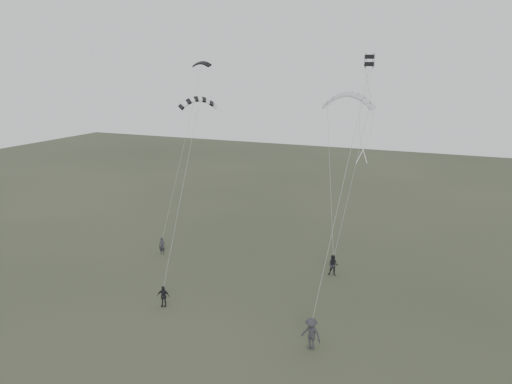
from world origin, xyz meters
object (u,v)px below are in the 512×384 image
at_px(kite_dark_small, 201,63).
at_px(kite_striped, 198,99).
at_px(kite_pale_large, 348,94).
at_px(kite_box, 370,60).
at_px(flyer_left, 162,246).
at_px(flyer_center, 163,296).
at_px(flyer_right, 333,265).
at_px(flyer_far, 311,334).

xyz_separation_m(kite_dark_small, kite_striped, (1.57, -3.49, -2.80)).
bearing_deg(kite_pale_large, kite_box, -70.12).
relative_size(kite_pale_large, kite_striped, 1.41).
distance_m(flyer_left, kite_striped, 13.09).
distance_m(flyer_left, flyer_center, 9.91).
height_order(flyer_left, kite_striped, kite_striped).
bearing_deg(kite_pale_large, flyer_right, -84.77).
distance_m(flyer_right, kite_striped, 16.84).
xyz_separation_m(flyer_left, kite_striped, (3.52, 0.83, 12.58)).
xyz_separation_m(flyer_far, kite_box, (1.10, 7.36, 15.22)).
xyz_separation_m(kite_dark_small, kite_box, (15.44, -6.33, 0.06)).
height_order(flyer_left, kite_pale_large, kite_pale_large).
xyz_separation_m(kite_pale_large, kite_striped, (-10.77, -5.41, -0.32)).
height_order(flyer_left, kite_box, kite_box).
distance_m(flyer_right, kite_dark_small, 20.20).
height_order(flyer_center, kite_pale_large, kite_pale_large).
bearing_deg(flyer_far, kite_dark_small, 150.26).
relative_size(flyer_left, kite_box, 2.17).
bearing_deg(flyer_center, flyer_left, 108.81).
relative_size(kite_striped, kite_box, 4.41).
height_order(flyer_far, kite_dark_small, kite_dark_small).
relative_size(flyer_far, kite_dark_small, 1.14).
xyz_separation_m(flyer_left, kite_pale_large, (14.29, 6.24, 12.90)).
bearing_deg(kite_box, kite_striped, 164.94).
height_order(flyer_left, kite_dark_small, kite_dark_small).
bearing_deg(flyer_right, kite_pale_large, 90.77).
relative_size(flyer_center, kite_dark_small, 0.87).
bearing_deg(kite_box, flyer_center, -155.87).
relative_size(flyer_right, kite_dark_small, 0.98).
bearing_deg(flyer_left, flyer_center, -68.36).
relative_size(flyer_center, kite_striped, 0.49).
bearing_deg(kite_dark_small, flyer_left, -112.82).
distance_m(kite_dark_small, kite_pale_large, 12.73).
xyz_separation_m(flyer_center, kite_striped, (-2.02, 9.04, 12.59)).
height_order(flyer_left, flyer_right, flyer_right).
height_order(kite_dark_small, kite_striped, kite_dark_small).
bearing_deg(flyer_far, kite_striped, 155.32).
height_order(flyer_right, kite_box, kite_box).
distance_m(flyer_left, flyer_right, 14.86).
bearing_deg(kite_pale_large, kite_striped, -154.06).
height_order(flyer_center, kite_dark_small, kite_dark_small).
xyz_separation_m(flyer_far, kite_striped, (-12.77, 10.19, 12.36)).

